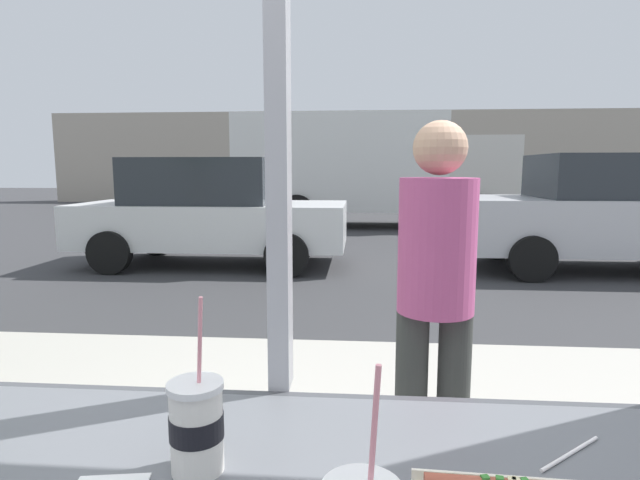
% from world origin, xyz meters
% --- Properties ---
extents(ground_plane, '(60.00, 60.00, 0.00)m').
position_xyz_m(ground_plane, '(0.00, 8.00, 0.00)').
color(ground_plane, '#38383A').
extents(sidewalk_strip, '(16.00, 2.80, 0.10)m').
position_xyz_m(sidewalk_strip, '(0.00, 1.60, 0.05)').
color(sidewalk_strip, '#B2ADA3').
rests_on(sidewalk_strip, ground).
extents(window_wall, '(3.03, 0.20, 2.90)m').
position_xyz_m(window_wall, '(0.00, 0.08, 1.86)').
color(window_wall, '#2D2D33').
rests_on(window_wall, ground).
extents(building_facade_far, '(28.00, 1.20, 4.07)m').
position_xyz_m(building_facade_far, '(0.00, 22.20, 2.03)').
color(building_facade_far, '#A89E8E').
rests_on(building_facade_far, ground).
extents(soda_cup_left, '(0.10, 0.10, 0.32)m').
position_xyz_m(soda_cup_left, '(-0.09, -0.28, 1.10)').
color(soda_cup_left, silver).
rests_on(soda_cup_left, window_counter).
extents(loose_straw, '(0.15, 0.13, 0.01)m').
position_xyz_m(loose_straw, '(0.58, -0.18, 1.02)').
color(loose_straw, white).
rests_on(loose_straw, window_counter).
extents(parked_car_white, '(4.23, 1.89, 1.71)m').
position_xyz_m(parked_car_white, '(-2.20, 6.79, 0.86)').
color(parked_car_white, silver).
rests_on(parked_car_white, ground).
extents(parked_car_silver, '(4.66, 1.95, 1.75)m').
position_xyz_m(parked_car_silver, '(4.01, 6.79, 0.89)').
color(parked_car_silver, '#BCBCC1').
rests_on(parked_car_silver, ground).
extents(box_truck, '(7.16, 2.44, 2.93)m').
position_xyz_m(box_truck, '(0.36, 12.55, 1.61)').
color(box_truck, silver).
rests_on(box_truck, ground).
extents(pedestrian, '(0.32, 0.32, 1.63)m').
position_xyz_m(pedestrian, '(0.51, 1.01, 1.04)').
color(pedestrian, '#363836').
rests_on(pedestrian, sidewalk_strip).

